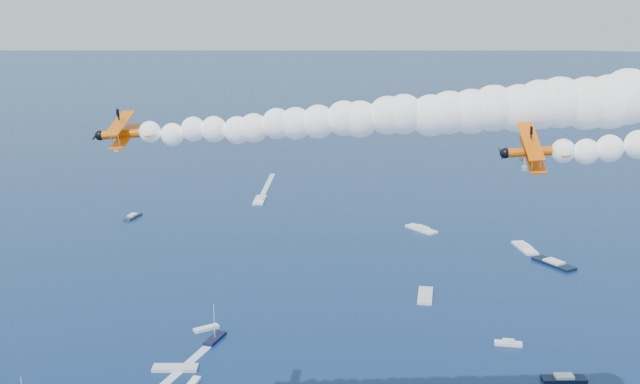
# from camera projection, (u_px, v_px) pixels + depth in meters

# --- Properties ---
(biplane_lead) EXTENTS (9.16, 10.94, 8.03)m
(biplane_lead) POSITION_uv_depth(u_px,v_px,m) (535.00, 152.00, 87.05)
(biplane_lead) COLOR #E55604
(biplane_trail) EXTENTS (9.62, 11.02, 7.28)m
(biplane_trail) POSITION_uv_depth(u_px,v_px,m) (127.00, 134.00, 96.81)
(biplane_trail) COLOR #E15B04
(smoke_trail_trail) EXTENTS (65.19, 33.68, 11.47)m
(smoke_trail_trail) POSITION_uv_depth(u_px,v_px,m) (385.00, 117.00, 94.39)
(smoke_trail_trail) COLOR white
(spectator_boats) EXTENTS (223.30, 186.09, 0.70)m
(spectator_boats) POSITION_uv_depth(u_px,v_px,m) (419.00, 306.00, 191.77)
(spectator_boats) COLOR white
(spectator_boats) RESTS_ON ground
(boat_wakes) EXTENTS (180.33, 197.81, 0.04)m
(boat_wakes) POSITION_uv_depth(u_px,v_px,m) (395.00, 260.00, 225.58)
(boat_wakes) COLOR white
(boat_wakes) RESTS_ON ground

